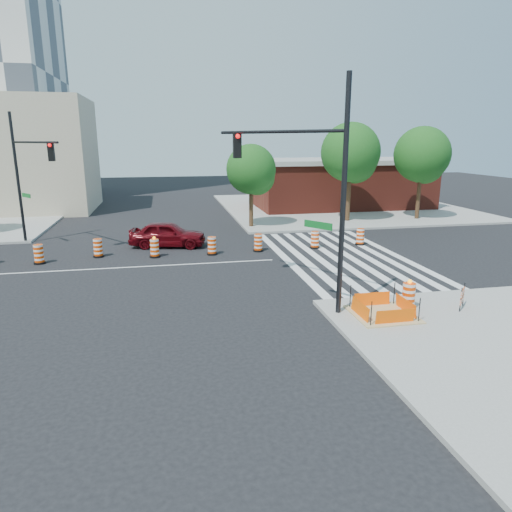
% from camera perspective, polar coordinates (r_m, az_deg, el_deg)
% --- Properties ---
extents(ground, '(120.00, 120.00, 0.00)m').
position_cam_1_polar(ground, '(24.26, -14.27, -1.31)').
color(ground, black).
rests_on(ground, ground).
extents(sidewalk_ne, '(22.00, 22.00, 0.15)m').
position_cam_1_polar(sidewalk_ne, '(45.03, 10.41, 6.08)').
color(sidewalk_ne, gray).
rests_on(sidewalk_ne, ground).
extents(crosswalk_east, '(6.75, 13.50, 0.01)m').
position_cam_1_polar(crosswalk_east, '(26.04, 10.52, -0.02)').
color(crosswalk_east, silver).
rests_on(crosswalk_east, ground).
extents(lane_centerline, '(14.00, 0.12, 0.01)m').
position_cam_1_polar(lane_centerline, '(24.26, -14.27, -1.30)').
color(lane_centerline, silver).
rests_on(lane_centerline, ground).
extents(excavation_pit, '(2.20, 2.20, 0.90)m').
position_cam_1_polar(excavation_pit, '(17.39, 15.55, -6.87)').
color(excavation_pit, tan).
rests_on(excavation_pit, ground).
extents(brick_storefront, '(16.50, 8.50, 4.60)m').
position_cam_1_polar(brick_storefront, '(44.77, 10.54, 8.92)').
color(brick_storefront, maroon).
rests_on(brick_storefront, ground).
extents(beige_midrise, '(14.00, 10.00, 10.00)m').
position_cam_1_polar(beige_midrise, '(47.32, -28.42, 11.01)').
color(beige_midrise, '#B7A98C').
rests_on(beige_midrise, ground).
extents(red_coupe, '(4.84, 2.72, 1.56)m').
position_cam_1_polar(red_coupe, '(28.28, -10.98, 2.69)').
color(red_coupe, '#51070D').
rests_on(red_coupe, ground).
extents(signal_pole_se, '(3.70, 5.32, 8.39)m').
position_cam_1_polar(signal_pole_se, '(17.23, 6.06, 10.20)').
color(signal_pole_se, black).
rests_on(signal_pole_se, ground).
extents(signal_pole_nw, '(3.62, 4.85, 7.83)m').
position_cam_1_polar(signal_pole_nw, '(30.32, -26.69, 9.91)').
color(signal_pole_nw, black).
rests_on(signal_pole_nw, ground).
extents(pit_drum, '(0.59, 0.59, 1.16)m').
position_cam_1_polar(pit_drum, '(18.14, 18.53, -4.84)').
color(pit_drum, black).
rests_on(pit_drum, ground).
extents(barricade, '(0.57, 0.60, 0.93)m').
position_cam_1_polar(barricade, '(18.88, 24.39, -4.56)').
color(barricade, '#DD3E04').
rests_on(barricade, ground).
extents(tree_north_c, '(3.59, 3.58, 6.09)m').
position_cam_1_polar(tree_north_c, '(33.41, -0.56, 10.43)').
color(tree_north_c, '#382314').
rests_on(tree_north_c, ground).
extents(tree_north_d, '(4.52, 4.52, 7.69)m').
position_cam_1_polar(tree_north_d, '(36.52, 11.76, 12.17)').
color(tree_north_d, '#382314').
rests_on(tree_north_d, ground).
extents(tree_north_e, '(4.36, 4.36, 7.41)m').
position_cam_1_polar(tree_north_e, '(39.00, 20.05, 11.46)').
color(tree_north_e, '#382314').
rests_on(tree_north_e, ground).
extents(median_drum_2, '(0.60, 0.60, 1.02)m').
position_cam_1_polar(median_drum_2, '(26.56, -25.50, 0.13)').
color(median_drum_2, black).
rests_on(median_drum_2, ground).
extents(median_drum_3, '(0.60, 0.60, 1.02)m').
position_cam_1_polar(median_drum_3, '(26.83, -19.14, 0.88)').
color(median_drum_3, black).
rests_on(median_drum_3, ground).
extents(median_drum_4, '(0.60, 0.60, 1.18)m').
position_cam_1_polar(median_drum_4, '(25.92, -12.56, 0.90)').
color(median_drum_4, black).
rests_on(median_drum_4, ground).
extents(median_drum_5, '(0.60, 0.60, 1.02)m').
position_cam_1_polar(median_drum_5, '(26.01, -5.52, 1.21)').
color(median_drum_5, black).
rests_on(median_drum_5, ground).
extents(median_drum_6, '(0.60, 0.60, 1.02)m').
position_cam_1_polar(median_drum_6, '(26.67, 0.28, 1.61)').
color(median_drum_6, black).
rests_on(median_drum_6, ground).
extents(median_drum_7, '(0.60, 0.60, 1.02)m').
position_cam_1_polar(median_drum_7, '(27.66, 7.38, 1.95)').
color(median_drum_7, black).
rests_on(median_drum_7, ground).
extents(median_drum_8, '(0.60, 0.60, 1.02)m').
position_cam_1_polar(median_drum_8, '(29.05, 12.89, 2.30)').
color(median_drum_8, black).
rests_on(median_drum_8, ground).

